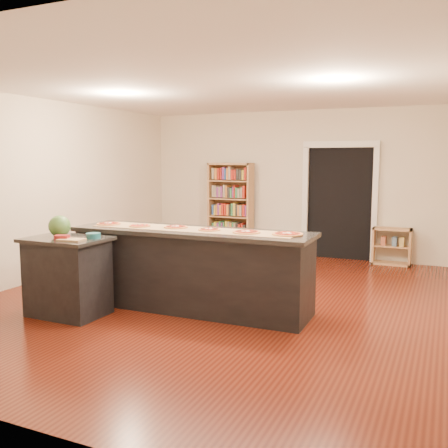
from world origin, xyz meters
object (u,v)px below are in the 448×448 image
at_px(waste_bin, 282,247).
at_px(watermelon, 60,226).
at_px(low_shelf, 392,246).
at_px(side_counter, 68,276).
at_px(bookshelf, 231,208).
at_px(kitchen_island, 192,269).

distance_m(waste_bin, watermelon, 4.82).
bearing_deg(low_shelf, side_counter, -124.94).
bearing_deg(bookshelf, waste_bin, -3.83).
xyz_separation_m(bookshelf, low_shelf, (3.14, 0.02, -0.57)).
height_order(kitchen_island, low_shelf, kitchen_island).
xyz_separation_m(side_counter, watermelon, (-0.11, 0.02, 0.60)).
distance_m(side_counter, watermelon, 0.61).
distance_m(bookshelf, watermelon, 4.63).
height_order(bookshelf, low_shelf, bookshelf).
bearing_deg(low_shelf, bookshelf, -179.67).
xyz_separation_m(side_counter, low_shelf, (3.25, 4.65, -0.15)).
bearing_deg(waste_bin, side_counter, -105.19).
distance_m(kitchen_island, waste_bin, 3.75).
relative_size(low_shelf, watermelon, 2.55).
relative_size(bookshelf, waste_bin, 4.60).
distance_m(low_shelf, watermelon, 5.78).
bearing_deg(kitchen_island, bookshelf, 105.65).
bearing_deg(waste_bin, watermelon, -106.58).
distance_m(side_counter, low_shelf, 5.68).
xyz_separation_m(kitchen_island, low_shelf, (2.00, 3.83, -0.18)).
relative_size(waste_bin, watermelon, 1.51).
distance_m(kitchen_island, watermelon, 1.68).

